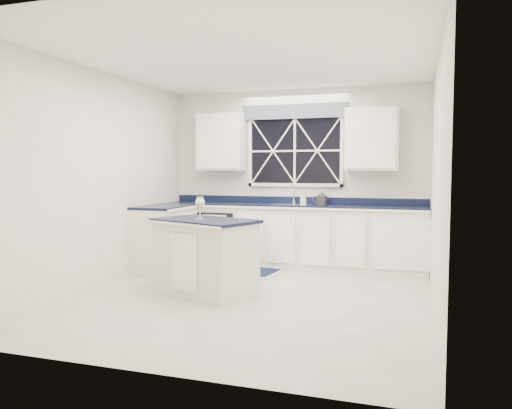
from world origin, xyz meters
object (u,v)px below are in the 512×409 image
(wine_glass, at_px, (200,204))
(soap_bottle, at_px, (304,198))
(dishwasher, at_px, (223,236))
(kettle, at_px, (321,199))
(island, at_px, (205,256))
(faucet, at_px, (294,193))

(wine_glass, relative_size, soap_bottle, 1.49)
(dishwasher, distance_m, soap_bottle, 1.41)
(kettle, relative_size, wine_glass, 1.05)
(kettle, bearing_deg, dishwasher, -166.66)
(dishwasher, relative_size, soap_bottle, 4.70)
(island, xyz_separation_m, kettle, (1.00, 2.00, 0.58))
(kettle, xyz_separation_m, wine_glass, (-1.07, -1.99, 0.03))
(island, relative_size, soap_bottle, 7.81)
(dishwasher, height_order, kettle, kettle)
(island, bearing_deg, dishwasher, 127.38)
(faucet, xyz_separation_m, island, (-0.54, -2.14, -0.65))
(dishwasher, relative_size, faucet, 2.72)
(island, xyz_separation_m, wine_glass, (-0.07, 0.02, 0.62))
(dishwasher, xyz_separation_m, wine_glass, (0.49, -1.93, 0.65))
(faucet, height_order, island, faucet)
(dishwasher, height_order, faucet, faucet)
(island, xyz_separation_m, soap_bottle, (0.69, 2.17, 0.58))
(dishwasher, xyz_separation_m, soap_bottle, (1.25, 0.22, 0.62))
(dishwasher, xyz_separation_m, kettle, (1.56, 0.05, 0.62))
(kettle, height_order, wine_glass, wine_glass)
(dishwasher, bearing_deg, kettle, 1.92)
(faucet, bearing_deg, wine_glass, -106.02)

